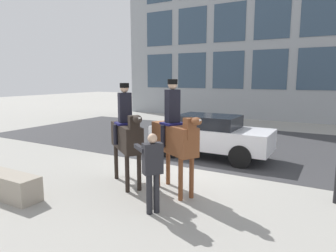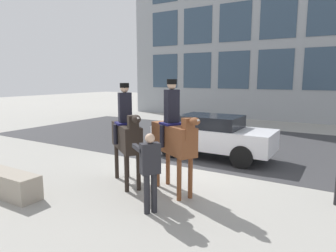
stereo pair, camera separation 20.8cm
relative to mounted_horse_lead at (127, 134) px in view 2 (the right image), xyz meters
name	(u,v)px [view 2 (the right image)]	position (x,y,z in m)	size (l,w,h in m)	color
ground_plane	(180,172)	(0.68, 1.66, -1.37)	(80.00, 80.00, 0.00)	#9E9B93
road_surface	(232,143)	(0.68, 6.41, -1.36)	(22.35, 8.50, 0.01)	#38383A
mounted_horse_lead	(127,134)	(0.00, 0.00, 0.00)	(1.72, 1.40, 2.69)	black
mounted_horse_companion	(174,136)	(1.34, 0.15, 0.06)	(1.73, 1.17, 2.79)	brown
pedestrian_bystander	(150,167)	(1.50, -1.12, -0.36)	(0.90, 0.52, 1.71)	#232328
street_car_near_lane	(213,135)	(0.86, 3.75, -0.56)	(4.21, 1.78, 1.51)	silver
planter_ledge	(1,181)	(-2.29, -2.11, -1.08)	(2.53, 0.56, 0.58)	#9E9384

